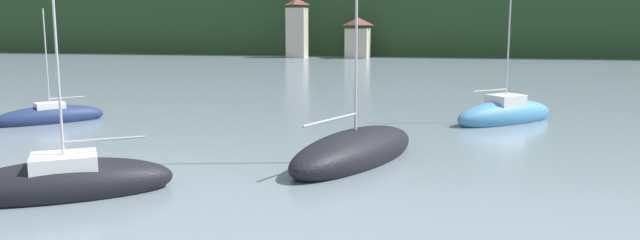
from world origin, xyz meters
TOP-DOWN VIEW (x-y plane):
  - wooded_hillside at (1.16, 167.85)m, footprint 352.00×66.29m
  - shore_building_west at (-19.90, 122.71)m, footprint 3.20×3.33m
  - shore_building_westcentral at (-9.95, 123.80)m, footprint 3.71×5.62m
  - sailboat_far_0 at (7.91, 59.91)m, footprint 6.32×6.10m
  - sailboat_mid_2 at (-16.46, 54.65)m, footprint 4.91×5.36m
  - sailboat_mid_4 at (1.37, 48.60)m, footprint 5.32×8.55m
  - sailboat_mid_5 at (-6.78, 42.07)m, footprint 6.73×5.57m

SIDE VIEW (x-z plane):
  - sailboat_mid_2 at x=-16.46m, z-range -2.93..3.59m
  - sailboat_mid_4 at x=1.37m, z-range -4.56..5.38m
  - sailboat_mid_5 at x=-6.78m, z-range -4.00..4.82m
  - sailboat_far_0 at x=7.91m, z-range -4.35..5.25m
  - shore_building_westcentral at x=-9.95m, z-range -0.10..6.40m
  - shore_building_west at x=-19.90m, z-range -0.12..9.45m
  - wooded_hillside at x=1.16m, z-range -19.89..37.50m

